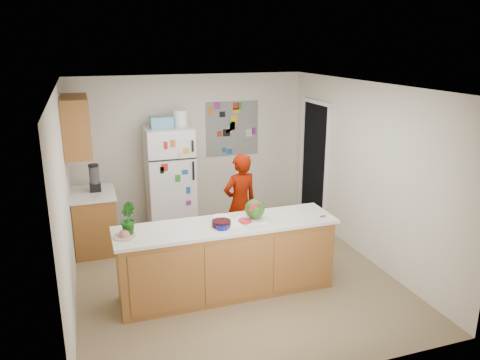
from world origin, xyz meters
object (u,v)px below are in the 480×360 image
object	(u,v)px
refrigerator	(170,178)
cherry_bowl	(221,223)
watermelon	(255,209)
person	(240,203)

from	to	relation	value
refrigerator	cherry_bowl	xyz separation A→B (m)	(0.17, -2.44, 0.11)
watermelon	cherry_bowl	size ratio (longest dim) A/B	1.10
refrigerator	person	world-z (taller)	refrigerator
cherry_bowl	watermelon	bearing A→B (deg)	11.27
refrigerator	person	xyz separation A→B (m)	(0.80, -1.27, -0.11)
refrigerator	person	bearing A→B (deg)	-57.82
person	watermelon	bearing A→B (deg)	68.09
person	watermelon	xyz separation A→B (m)	(-0.18, -1.08, 0.31)
refrigerator	person	distance (m)	1.50
person	watermelon	distance (m)	1.14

